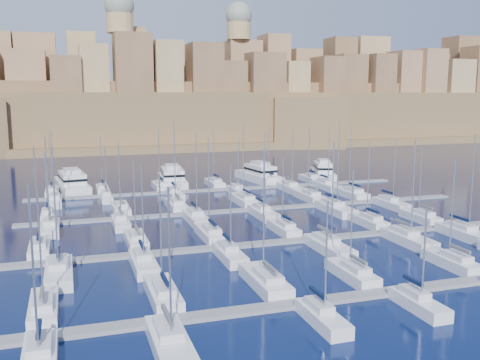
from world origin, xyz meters
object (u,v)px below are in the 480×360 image
object	(u,v)px
sailboat_0	(44,309)
motor_yacht_b	(172,178)
sailboat_2	(265,281)
sailboat_4	(452,262)
motor_yacht_a	(72,183)
motor_yacht_d	(323,172)
motor_yacht_c	(259,174)

from	to	relation	value
sailboat_0	motor_yacht_b	distance (m)	75.68
sailboat_2	sailboat_4	size ratio (longest dim) A/B	1.14
motor_yacht_a	sailboat_0	bearing A→B (deg)	-92.80
motor_yacht_b	motor_yacht_d	size ratio (longest dim) A/B	1.18
motor_yacht_a	motor_yacht_d	world-z (taller)	same
sailboat_0	sailboat_4	xyz separation A→B (m)	(47.81, -0.02, 0.01)
sailboat_0	motor_yacht_a	xyz separation A→B (m)	(3.49, 71.30, 1.00)
sailboat_4	motor_yacht_a	distance (m)	83.97
sailboat_0	sailboat_2	bearing A→B (deg)	1.48
sailboat_0	sailboat_2	world-z (taller)	sailboat_2
sailboat_2	motor_yacht_c	distance (m)	73.84
sailboat_4	motor_yacht_b	distance (m)	74.24
sailboat_4	motor_yacht_c	bearing A→B (deg)	90.00
sailboat_4	motor_yacht_a	world-z (taller)	sailboat_4
sailboat_2	motor_yacht_d	xyz separation A→B (m)	(41.72, 68.94, 0.96)
motor_yacht_a	motor_yacht_b	size ratio (longest dim) A/B	1.04
motor_yacht_a	motor_yacht_b	distance (m)	22.69
sailboat_2	motor_yacht_a	bearing A→B (deg)	105.60
motor_yacht_b	motor_yacht_d	bearing A→B (deg)	-2.16
motor_yacht_b	sailboat_4	bearing A→B (deg)	-73.06
motor_yacht_b	motor_yacht_d	world-z (taller)	same
motor_yacht_b	sailboat_2	bearing A→B (deg)	-92.40
motor_yacht_a	sailboat_4	bearing A→B (deg)	-58.15
sailboat_0	sailboat_4	world-z (taller)	sailboat_4
sailboat_2	motor_yacht_d	bearing A→B (deg)	58.82
motor_yacht_a	motor_yacht_b	bearing A→B (deg)	-0.77
sailboat_0	motor_yacht_a	world-z (taller)	sailboat_0
sailboat_0	motor_yacht_c	world-z (taller)	sailboat_0
motor_yacht_a	motor_yacht_b	xyz separation A→B (m)	(22.69, -0.30, 0.00)
sailboat_4	motor_yacht_c	world-z (taller)	sailboat_4
sailboat_0	sailboat_4	distance (m)	47.81
sailboat_0	motor_yacht_c	bearing A→B (deg)	55.76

